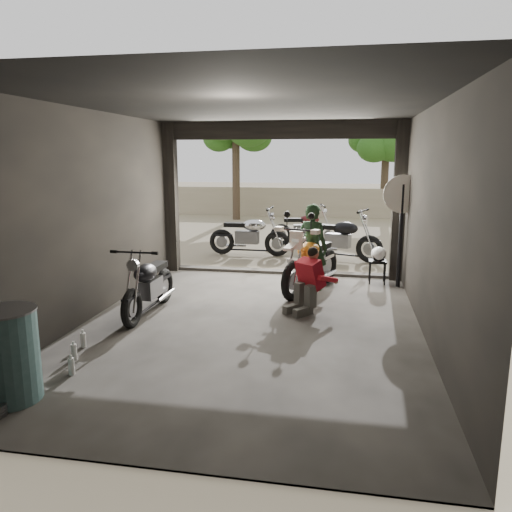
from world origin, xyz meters
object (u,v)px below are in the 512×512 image
(outside_bike_c, at_px, (340,234))
(oil_drum, at_px, (7,357))
(outside_bike_b, at_px, (305,225))
(main_bike, at_px, (311,258))
(helmet, at_px, (379,254))
(mechanic, at_px, (305,282))
(rider, at_px, (312,248))
(sign_post, at_px, (402,213))
(outside_bike_a, at_px, (249,231))
(left_bike, at_px, (149,280))
(stool, at_px, (377,264))

(outside_bike_c, relative_size, oil_drum, 1.89)
(outside_bike_b, height_order, oil_drum, outside_bike_b)
(main_bike, relative_size, outside_bike_b, 1.13)
(helmet, bearing_deg, mechanic, -121.39)
(main_bike, height_order, outside_bike_b, main_bike)
(rider, distance_m, sign_post, 1.81)
(outside_bike_a, relative_size, outside_bike_c, 0.98)
(left_bike, distance_m, outside_bike_b, 7.05)
(main_bike, bearing_deg, helmet, 53.33)
(main_bike, bearing_deg, outside_bike_b, 118.18)
(mechanic, bearing_deg, main_bike, 127.93)
(oil_drum, bearing_deg, main_bike, 60.46)
(outside_bike_c, relative_size, stool, 3.89)
(stool, relative_size, oil_drum, 0.49)
(main_bike, height_order, outside_bike_c, main_bike)
(mechanic, bearing_deg, stool, 97.48)
(outside_bike_a, bearing_deg, helmet, -127.78)
(left_bike, relative_size, outside_bike_c, 0.90)
(outside_bike_a, xyz_separation_m, helmet, (3.08, -2.44, 0.00))
(mechanic, bearing_deg, rider, 127.69)
(outside_bike_c, xyz_separation_m, sign_post, (1.16, -2.47, 0.82))
(outside_bike_b, bearing_deg, stool, -168.18)
(stool, height_order, oil_drum, oil_drum)
(main_bike, distance_m, rider, 0.21)
(outside_bike_c, bearing_deg, helmet, -142.45)
(left_bike, xyz_separation_m, outside_bike_c, (2.92, 4.90, 0.06))
(outside_bike_b, relative_size, mechanic, 1.65)
(rider, bearing_deg, main_bike, 111.19)
(left_bike, bearing_deg, oil_drum, -95.41)
(left_bike, xyz_separation_m, helmet, (3.71, 2.62, 0.05))
(helmet, bearing_deg, main_bike, -149.07)
(outside_bike_b, bearing_deg, left_bike, 152.71)
(helmet, xyz_separation_m, oil_drum, (-4.01, -5.62, -0.13))
(mechanic, xyz_separation_m, oil_drum, (-2.76, -3.52, -0.02))
(main_bike, xyz_separation_m, sign_post, (1.64, 0.59, 0.80))
(outside_bike_b, distance_m, sign_post, 4.95)
(outside_bike_b, height_order, helmet, outside_bike_b)
(oil_drum, bearing_deg, outside_bike_a, 83.40)
(outside_bike_b, xyz_separation_m, helmet, (1.81, -4.17, 0.04))
(sign_post, bearing_deg, stool, 146.84)
(outside_bike_c, relative_size, rider, 1.13)
(outside_bike_c, distance_m, helmet, 2.41)
(left_bike, bearing_deg, main_bike, 37.36)
(left_bike, relative_size, sign_post, 0.77)
(outside_bike_c, height_order, mechanic, outside_bike_c)
(helmet, height_order, oil_drum, oil_drum)
(outside_bike_a, relative_size, oil_drum, 1.86)
(stool, xyz_separation_m, oil_drum, (-4.00, -5.66, 0.09))
(outside_bike_b, distance_m, rider, 4.88)
(main_bike, height_order, stool, main_bike)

